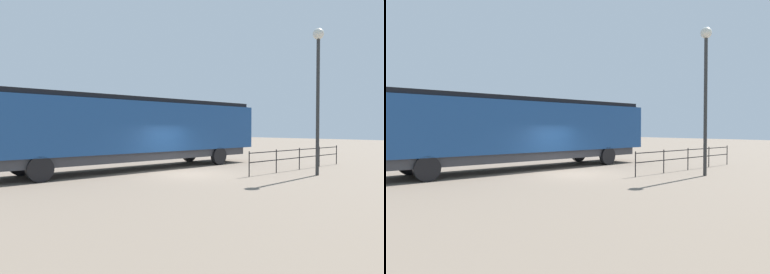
% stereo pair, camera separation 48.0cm
% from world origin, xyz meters
% --- Properties ---
extents(ground_plane, '(120.00, 120.00, 0.00)m').
position_xyz_m(ground_plane, '(0.00, 0.00, 0.00)').
color(ground_plane, '#756656').
extents(locomotive, '(3.10, 16.67, 3.89)m').
position_xyz_m(locomotive, '(-3.31, -0.57, 2.20)').
color(locomotive, navy).
rests_on(locomotive, ground_plane).
extents(lamp_post, '(0.52, 0.52, 7.00)m').
position_xyz_m(lamp_post, '(4.63, 4.30, 4.87)').
color(lamp_post, '#2D2D2D').
rests_on(lamp_post, ground_plane).
extents(platform_fence, '(0.05, 8.64, 1.19)m').
position_xyz_m(platform_fence, '(2.79, 5.74, 0.77)').
color(platform_fence, black).
rests_on(platform_fence, ground_plane).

